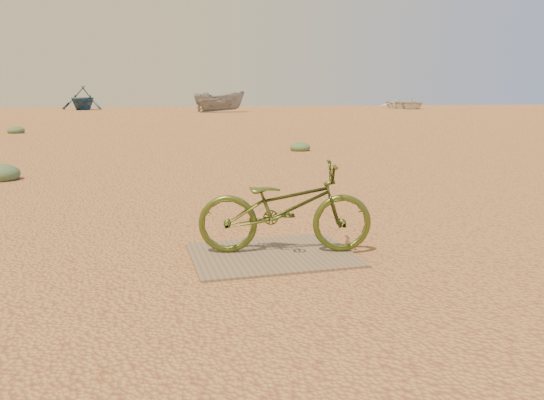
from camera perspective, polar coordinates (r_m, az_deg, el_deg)
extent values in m
plane|color=#B9834C|center=(5.47, 4.81, -4.32)|extent=(120.00, 120.00, 0.00)
cube|color=#725C4C|center=(4.94, 0.00, -5.89)|extent=(1.48, 1.12, 0.02)
imported|color=#41501D|center=(4.89, 1.41, -0.82)|extent=(1.69, 0.91, 0.84)
imported|color=navy|center=(53.98, -19.72, 10.31)|extent=(4.76, 5.16, 2.27)
imported|color=gray|center=(44.64, -5.65, 10.48)|extent=(4.63, 2.38, 1.71)
imported|color=beige|center=(56.37, 14.23, 10.05)|extent=(4.31, 5.69, 1.11)
ellipsoid|color=#57734E|center=(10.40, -27.17, 1.93)|extent=(0.66, 0.66, 0.36)
ellipsoid|color=#57734E|center=(14.11, 3.03, 5.32)|extent=(0.54, 0.54, 0.29)
ellipsoid|color=#57734E|center=(22.70, -25.81, 6.49)|extent=(0.64, 0.64, 0.35)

